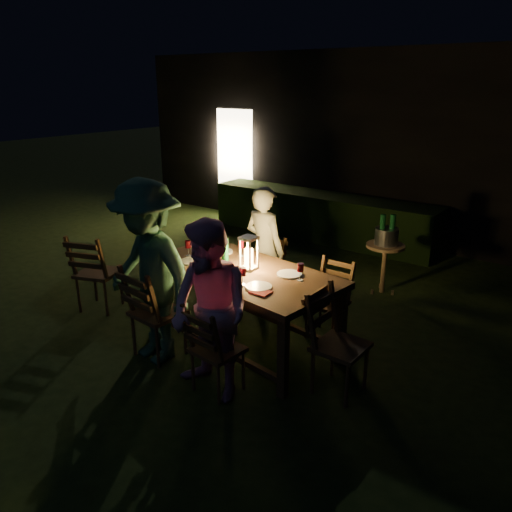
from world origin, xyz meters
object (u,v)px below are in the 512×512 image
Objects in this scene: chair_near_left at (157,328)px; chair_far_right at (327,314)px; bottle_bucket_a at (382,233)px; person_house_side at (265,249)px; bottle_table at (225,251)px; dining_table at (242,277)px; chair_spare at (99,286)px; person_opp_left at (149,273)px; chair_far_left at (261,288)px; lantern at (249,255)px; side_table at (385,250)px; ice_bucket at (386,236)px; chair_near_right at (216,364)px; person_opp_right at (210,312)px; bottle_bucket_b at (392,233)px; chair_end at (338,361)px.

chair_near_left reaches higher than chair_far_right.
person_house_side is at bearing -125.78° from bottle_bucket_a.
bottle_table is at bearing 71.77° from chair_near_left.
chair_spare reaches higher than dining_table.
chair_far_right is 0.48× the size of person_opp_left.
chair_spare is at bearing 172.05° from person_opp_left.
chair_far_left is 1.14m from lantern.
person_house_side is 0.83× the size of person_opp_left.
ice_bucket reaches higher than side_table.
chair_near_left is 1.83m from chair_far_right.
chair_far_right is (0.64, 0.69, -0.50)m from dining_table.
chair_near_right reaches higher than side_table.
chair_near_right is 0.56× the size of person_opp_right.
side_table is at bearing 91.86° from person_opp_right.
person_house_side is at bearing 117.16° from chair_near_right.
chair_far_left is 2.00m from chair_spare.
chair_spare is at bearing -166.89° from bottle_table.
person_opp_right reaches higher than side_table.
person_opp_left is at bearing -112.06° from ice_bucket.
person_house_side is 1.66m from ice_bucket.
person_opp_right is 2.41× the size of side_table.
lantern is (0.39, -0.83, 0.25)m from person_house_side.
ice_bucket is at bearing 67.66° from bottle_table.
chair_near_left is 1.66m from person_house_side.
bottle_bucket_b reaches higher than chair_far_right.
person_house_side is at bearing 115.43° from lantern.
bottle_table is 2.39m from side_table.
chair_spare is at bearing -161.87° from dining_table.
bottle_bucket_b is at bearing 38.66° from bottle_bucket_a.
person_opp_left is at bearing -112.61° from bottle_bucket_b.
dining_table is 1.34× the size of person_opp_right.
person_opp_left is 3.25m from bottle_bucket_b.
bottle_table is at bearing -112.34° from side_table.
chair_spare is 3.67m from side_table.
lantern is 2.30m from bottle_bucket_b.
chair_far_right reaches higher than dining_table.
chair_near_right is at bearing -71.49° from lantern.
chair_far_right is at bearing 54.52° from dining_table.
lantern is 2.20m from bottle_bucket_a.
chair_end reaches higher than ice_bucket.
chair_far_left is (-0.35, 0.82, -0.49)m from dining_table.
lantern is at bearing 1.90° from bottle_table.
bottle_table is (1.71, 0.40, 0.69)m from chair_spare.
chair_far_right is at bearing 175.12° from chair_far_left.
person_opp_right is 0.98m from lantern.
dining_table is at bearing 118.76° from person_house_side.
lantern is at bearing -105.24° from side_table.
person_house_side is at bearing -10.35° from chair_far_right.
bottle_table reaches higher than chair_near_right.
lantern is at bearing 114.69° from person_opp_right.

